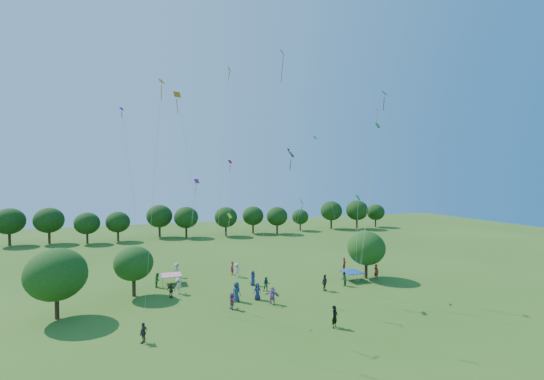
# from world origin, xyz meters

# --- Properties ---
(ground) EXTENTS (160.00, 160.00, 0.00)m
(ground) POSITION_xyz_m (0.00, 0.00, 0.00)
(ground) COLOR #416B1F
(near_tree_west) EXTENTS (5.02, 5.02, 6.15)m
(near_tree_west) POSITION_xyz_m (-19.31, 15.38, 3.89)
(near_tree_west) COLOR #422B19
(near_tree_west) RESTS_ON ground
(near_tree_north) EXTENTS (3.93, 3.93, 5.19)m
(near_tree_north) POSITION_xyz_m (-13.15, 19.55, 3.41)
(near_tree_north) COLOR #422B19
(near_tree_north) RESTS_ON ground
(near_tree_east) EXTENTS (4.54, 4.54, 5.73)m
(near_tree_east) POSITION_xyz_m (13.26, 17.05, 3.68)
(near_tree_east) COLOR #422B19
(near_tree_east) RESTS_ON ground
(treeline) EXTENTS (88.01, 8.77, 6.77)m
(treeline) POSITION_xyz_m (-1.73, 55.43, 4.09)
(treeline) COLOR #422B19
(treeline) RESTS_ON ground
(tent_red_stripe) EXTENTS (2.20, 2.20, 1.10)m
(tent_red_stripe) POSITION_xyz_m (-9.18, 22.66, 1.04)
(tent_red_stripe) COLOR red
(tent_red_stripe) RESTS_ON ground
(tent_blue) EXTENTS (2.20, 2.20, 1.10)m
(tent_blue) POSITION_xyz_m (11.08, 16.78, 1.04)
(tent_blue) COLOR #1A44AC
(tent_blue) RESTS_ON ground
(man_in_black) EXTENTS (0.80, 0.73, 1.81)m
(man_in_black) POSITION_xyz_m (2.41, 5.59, 0.90)
(man_in_black) COLOR black
(man_in_black) RESTS_ON ground
(crowd_person_0) EXTENTS (0.98, 1.08, 1.94)m
(crowd_person_0) POSITION_xyz_m (-3.59, 14.42, 0.97)
(crowd_person_0) COLOR navy
(crowd_person_0) RESTS_ON ground
(crowd_person_1) EXTENTS (0.59, 0.76, 1.79)m
(crowd_person_1) POSITION_xyz_m (14.27, 16.42, 0.90)
(crowd_person_1) COLOR maroon
(crowd_person_1) RESTS_ON ground
(crowd_person_2) EXTENTS (0.85, 0.62, 1.55)m
(crowd_person_2) POSITION_xyz_m (0.23, 16.41, 0.78)
(crowd_person_2) COLOR #265A3D
(crowd_person_2) RESTS_ON ground
(crowd_person_3) EXTENTS (1.05, 1.22, 1.73)m
(crowd_person_3) POSITION_xyz_m (-8.29, 25.47, 0.87)
(crowd_person_3) COLOR #BBA395
(crowd_person_3) RESTS_ON ground
(crowd_person_4) EXTENTS (1.14, 0.97, 1.78)m
(crowd_person_4) POSITION_xyz_m (6.21, 14.43, 0.89)
(crowd_person_4) COLOR #3C3730
(crowd_person_4) RESTS_ON ground
(crowd_person_5) EXTENTS (1.55, 1.45, 1.68)m
(crowd_person_5) POSITION_xyz_m (-0.51, 12.53, 0.84)
(crowd_person_5) COLOR #A964AC
(crowd_person_5) RESTS_ON ground
(crowd_person_6) EXTENTS (0.89, 0.57, 1.70)m
(crowd_person_6) POSITION_xyz_m (-1.50, 14.22, 0.85)
(crowd_person_6) COLOR navy
(crowd_person_6) RESTS_ON ground
(crowd_person_7) EXTENTS (0.76, 0.70, 1.72)m
(crowd_person_7) POSITION_xyz_m (12.76, 21.25, 0.86)
(crowd_person_7) COLOR maroon
(crowd_person_7) RESTS_ON ground
(crowd_person_8) EXTENTS (0.61, 0.88, 1.62)m
(crowd_person_8) POSITION_xyz_m (-10.70, 21.90, 0.81)
(crowd_person_8) COLOR #2B6532
(crowd_person_8) RESTS_ON ground
(crowd_person_9) EXTENTS (1.22, 0.87, 1.70)m
(crowd_person_9) POSITION_xyz_m (-1.34, 23.01, 0.85)
(crowd_person_9) COLOR beige
(crowd_person_9) RESTS_ON ground
(crowd_person_10) EXTENTS (0.97, 0.90, 1.56)m
(crowd_person_10) POSITION_xyz_m (-9.57, 17.69, 0.78)
(crowd_person_10) COLOR #3B332F
(crowd_person_10) RESTS_ON ground
(crowd_person_11) EXTENTS (0.80, 1.53, 1.56)m
(crowd_person_11) POSITION_xyz_m (-4.49, 12.48, 0.78)
(crowd_person_11) COLOR #844D6B
(crowd_person_11) RESTS_ON ground
(crowd_person_12) EXTENTS (0.58, 0.88, 1.65)m
(crowd_person_12) POSITION_xyz_m (-0.51, 19.03, 0.83)
(crowd_person_12) COLOR navy
(crowd_person_12) RESTS_ON ground
(crowd_person_13) EXTENTS (0.52, 0.69, 1.69)m
(crowd_person_13) POSITION_xyz_m (-1.66, 24.15, 0.84)
(crowd_person_13) COLOR maroon
(crowd_person_13) RESTS_ON ground
(crowd_person_14) EXTENTS (0.86, 0.86, 1.60)m
(crowd_person_14) POSITION_xyz_m (9.09, 15.28, 0.80)
(crowd_person_14) COLOR #214E2B
(crowd_person_14) RESTS_ON ground
(crowd_person_15) EXTENTS (1.10, 1.17, 1.70)m
(crowd_person_15) POSITION_xyz_m (-8.76, 18.79, 0.85)
(crowd_person_15) COLOR beige
(crowd_person_15) RESTS_ON ground
(crowd_person_16) EXTENTS (0.83, 0.98, 1.53)m
(crowd_person_16) POSITION_xyz_m (-12.30, 8.01, 0.77)
(crowd_person_16) COLOR #3E3532
(crowd_person_16) RESTS_ON ground
(pirate_kite) EXTENTS (1.15, 1.75, 14.02)m
(pirate_kite) POSITION_xyz_m (2.67, 15.44, 14.52)
(pirate_kite) COLOR black
(red_high_kite) EXTENTS (5.86, 7.77, 25.95)m
(red_high_kite) POSITION_xyz_m (2.46, 18.66, 21.85)
(red_high_kite) COLOR red
(small_kite_0) EXTENTS (1.72, 0.45, 20.86)m
(small_kite_0) POSITION_xyz_m (-5.26, 12.01, 15.77)
(small_kite_0) COLOR red
(small_kite_1) EXTENTS (0.93, 2.51, 19.26)m
(small_kite_1) POSITION_xyz_m (13.99, 16.76, 16.36)
(small_kite_1) COLOR orange
(small_kite_2) EXTENTS (1.83, 0.78, 19.01)m
(small_kite_2) POSITION_xyz_m (-11.04, 10.96, 15.39)
(small_kite_2) COLOR orange
(small_kite_3) EXTENTS (1.05, 0.98, 9.07)m
(small_kite_3) POSITION_xyz_m (9.47, 13.17, 8.98)
(small_kite_3) COLOR #28901A
(small_kite_4) EXTENTS (0.68, 4.40, 8.94)m
(small_kite_4) POSITION_xyz_m (1.71, 11.36, 8.60)
(small_kite_4) COLOR #125CB4
(small_kite_5) EXTENTS (1.64, 1.77, 10.78)m
(small_kite_5) POSITION_xyz_m (-6.16, 24.58, 10.14)
(small_kite_5) COLOR #97197F
(small_kite_6) EXTENTS (1.81, 4.42, 6.04)m
(small_kite_6) POSITION_xyz_m (5.46, 21.66, 5.99)
(small_kite_6) COLOR silver
(small_kite_7) EXTENTS (1.71, 6.80, 16.79)m
(small_kite_7) POSITION_xyz_m (10.84, 24.46, 14.77)
(small_kite_7) COLOR #0B8EA9
(small_kite_8) EXTENTS (0.84, 1.54, 12.83)m
(small_kite_8) POSITION_xyz_m (-3.45, 17.72, 11.11)
(small_kite_8) COLOR red
(small_kite_9) EXTENTS (3.25, 1.60, 18.64)m
(small_kite_9) POSITION_xyz_m (-8.64, 13.22, 15.93)
(small_kite_9) COLOR #D2680B
(small_kite_10) EXTENTS (1.79, 0.73, 7.73)m
(small_kite_10) POSITION_xyz_m (-5.14, 11.75, 7.56)
(small_kite_10) COLOR yellow
(small_kite_11) EXTENTS (0.63, 3.69, 16.13)m
(small_kite_11) POSITION_xyz_m (8.91, 9.77, 13.56)
(small_kite_11) COLOR #198518
(small_kite_12) EXTENTS (2.41, 4.28, 18.59)m
(small_kite_12) POSITION_xyz_m (-13.59, 21.61, 14.27)
(small_kite_12) COLOR #171AE8
(small_kite_13) EXTENTS (0.69, 4.35, 19.02)m
(small_kite_13) POSITION_xyz_m (9.07, 9.19, 15.87)
(small_kite_13) COLOR #6D1895
(small_kite_14) EXTENTS (1.25, 0.51, 10.43)m
(small_kite_14) POSITION_xyz_m (-7.10, 18.95, 8.94)
(small_kite_14) COLOR silver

